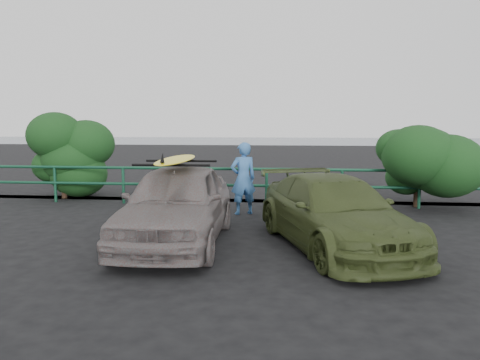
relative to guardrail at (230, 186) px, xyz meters
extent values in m
plane|color=black|center=(0.00, -5.00, -0.52)|extent=(80.00, 80.00, 0.00)
plane|color=slate|center=(0.00, 55.00, -0.52)|extent=(200.00, 200.00, 0.00)
imported|color=slate|center=(-0.47, -4.10, 0.22)|extent=(1.87, 4.39, 1.48)
imported|color=#39461F|center=(2.41, -4.14, 0.12)|extent=(3.13, 4.75, 1.28)
imported|color=#3A6EB0|center=(0.48, -1.21, 0.37)|extent=(0.76, 0.66, 1.77)
ellipsoid|color=yellow|center=(-0.47, -4.10, 1.05)|extent=(0.61, 2.58, 0.08)
camera|label=1|loc=(1.59, -12.52, 1.71)|focal=35.00mm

